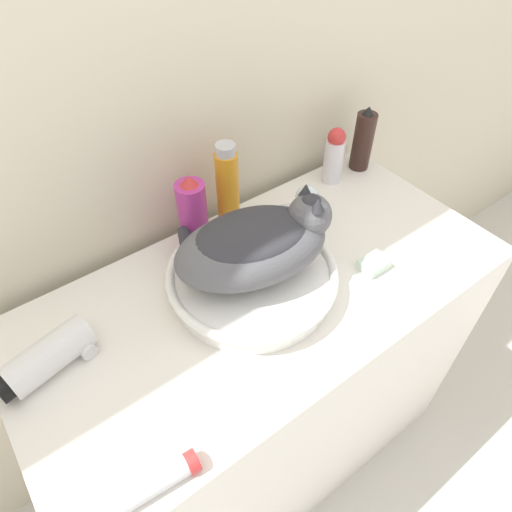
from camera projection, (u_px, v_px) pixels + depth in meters
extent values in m
plane|color=silver|center=(312.00, 511.00, 1.44)|extent=(12.00, 12.00, 0.00)
cube|color=beige|center=(172.00, 73.00, 0.91)|extent=(8.00, 0.05, 2.40)
cube|color=white|center=(263.00, 383.00, 1.29)|extent=(1.09, 0.53, 0.84)
cylinder|color=white|center=(252.00, 280.00, 0.97)|extent=(0.34, 0.34, 0.05)
torus|color=white|center=(252.00, 272.00, 0.95)|extent=(0.36, 0.36, 0.02)
ellipsoid|color=#56565B|center=(252.00, 248.00, 0.90)|extent=(0.35, 0.26, 0.12)
ellipsoid|color=#2D2D33|center=(252.00, 235.00, 0.88)|extent=(0.26, 0.20, 0.06)
sphere|color=#56565B|center=(310.00, 216.00, 0.91)|extent=(0.09, 0.09, 0.09)
sphere|color=#2D2D33|center=(311.00, 206.00, 0.89)|extent=(0.05, 0.05, 0.05)
cone|color=#2D2D33|center=(318.00, 205.00, 0.86)|extent=(0.03, 0.03, 0.03)
cone|color=#2D2D33|center=(306.00, 190.00, 0.89)|extent=(0.03, 0.03, 0.03)
cylinder|color=#2D2D33|center=(188.00, 253.00, 0.96)|extent=(0.08, 0.14, 0.03)
cylinder|color=silver|center=(305.00, 218.00, 1.09)|extent=(0.04, 0.04, 0.07)
cylinder|color=silver|center=(293.00, 208.00, 1.00)|extent=(0.14, 0.07, 0.09)
sphere|color=silver|center=(307.00, 197.00, 1.05)|extent=(0.05, 0.05, 0.05)
cylinder|color=orange|center=(228.00, 194.00, 1.04)|extent=(0.05, 0.05, 0.21)
cylinder|color=#B7B7BC|center=(225.00, 150.00, 0.96)|extent=(0.04, 0.04, 0.02)
cylinder|color=silver|center=(333.00, 161.00, 1.22)|extent=(0.05, 0.05, 0.12)
sphere|color=red|center=(337.00, 137.00, 1.16)|extent=(0.05, 0.05, 0.05)
cylinder|color=#B2338C|center=(193.00, 217.00, 1.02)|extent=(0.07, 0.07, 0.17)
cone|color=red|center=(189.00, 181.00, 0.95)|extent=(0.04, 0.04, 0.02)
cylinder|color=#331E19|center=(363.00, 142.00, 1.25)|extent=(0.05, 0.05, 0.16)
cone|color=black|center=(369.00, 110.00, 1.18)|extent=(0.03, 0.03, 0.02)
cylinder|color=silver|center=(153.00, 485.00, 0.69)|extent=(0.11, 0.04, 0.03)
cylinder|color=red|center=(192.00, 462.00, 0.72)|extent=(0.02, 0.04, 0.04)
cylinder|color=silver|center=(50.00, 355.00, 0.83)|extent=(0.17, 0.10, 0.07)
cylinder|color=silver|center=(79.00, 341.00, 0.87)|extent=(0.05, 0.09, 0.03)
cylinder|color=black|center=(3.00, 390.00, 0.78)|extent=(0.03, 0.05, 0.05)
cube|color=silver|center=(374.00, 264.00, 1.02)|extent=(0.06, 0.05, 0.02)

